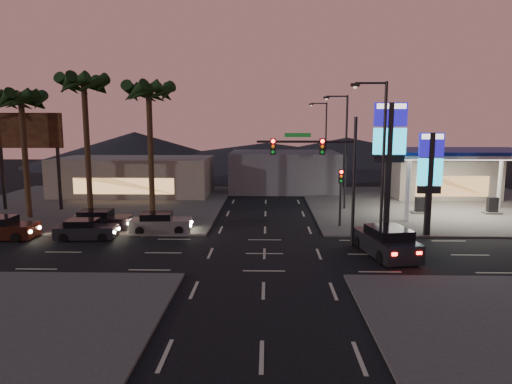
{
  "coord_description": "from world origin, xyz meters",
  "views": [
    {
      "loc": [
        0.17,
        -26.02,
        7.6
      ],
      "look_at": [
        -0.61,
        4.5,
        3.0
      ],
      "focal_mm": 32.0,
      "sensor_mm": 36.0,
      "label": 1
    }
  ],
  "objects_px": {
    "car_lane_a_mid": "(0,229)",
    "car_lane_b_mid": "(99,221)",
    "car_lane_a_front": "(86,230)",
    "suv_station": "(386,242)",
    "car_lane_b_front": "(160,223)",
    "traffic_signal_mast": "(326,163)",
    "gas_station": "(460,154)",
    "pylon_sign_short": "(430,168)",
    "pylon_sign_tall": "(390,141)"
  },
  "relations": [
    {
      "from": "car_lane_b_mid",
      "to": "traffic_signal_mast",
      "type": "bearing_deg",
      "value": -13.52
    },
    {
      "from": "car_lane_a_mid",
      "to": "car_lane_b_mid",
      "type": "bearing_deg",
      "value": 25.45
    },
    {
      "from": "car_lane_b_mid",
      "to": "suv_station",
      "type": "relative_size",
      "value": 0.83
    },
    {
      "from": "traffic_signal_mast",
      "to": "car_lane_a_front",
      "type": "bearing_deg",
      "value": 175.59
    },
    {
      "from": "car_lane_b_mid",
      "to": "suv_station",
      "type": "distance_m",
      "value": 19.88
    },
    {
      "from": "car_lane_b_mid",
      "to": "car_lane_a_mid",
      "type": "bearing_deg",
      "value": -154.55
    },
    {
      "from": "pylon_sign_tall",
      "to": "car_lane_a_mid",
      "type": "distance_m",
      "value": 26.79
    },
    {
      "from": "pylon_sign_short",
      "to": "car_lane_b_mid",
      "type": "height_order",
      "value": "pylon_sign_short"
    },
    {
      "from": "gas_station",
      "to": "pylon_sign_short",
      "type": "distance_m",
      "value": 9.02
    },
    {
      "from": "car_lane_a_mid",
      "to": "car_lane_b_front",
      "type": "bearing_deg",
      "value": 11.69
    },
    {
      "from": "car_lane_b_front",
      "to": "traffic_signal_mast",
      "type": "bearing_deg",
      "value": -15.96
    },
    {
      "from": "pylon_sign_tall",
      "to": "car_lane_b_mid",
      "type": "bearing_deg",
      "value": 179.27
    },
    {
      "from": "pylon_sign_short",
      "to": "car_lane_b_mid",
      "type": "xyz_separation_m",
      "value": [
        -22.92,
        1.26,
        -3.98
      ]
    },
    {
      "from": "pylon_sign_tall",
      "to": "pylon_sign_short",
      "type": "xyz_separation_m",
      "value": [
        2.5,
        -1.0,
        -1.74
      ]
    },
    {
      "from": "gas_station",
      "to": "car_lane_a_mid",
      "type": "distance_m",
      "value": 35.0
    },
    {
      "from": "gas_station",
      "to": "car_lane_a_front",
      "type": "xyz_separation_m",
      "value": [
        -27.89,
        -8.81,
        -4.47
      ]
    },
    {
      "from": "pylon_sign_tall",
      "to": "car_lane_b_front",
      "type": "relative_size",
      "value": 2.04
    },
    {
      "from": "gas_station",
      "to": "car_lane_a_mid",
      "type": "xyz_separation_m",
      "value": [
        -33.56,
        -8.93,
        -4.39
      ]
    },
    {
      "from": "pylon_sign_tall",
      "to": "car_lane_b_front",
      "type": "height_order",
      "value": "pylon_sign_tall"
    },
    {
      "from": "suv_station",
      "to": "pylon_sign_short",
      "type": "bearing_deg",
      "value": 49.72
    },
    {
      "from": "pylon_sign_short",
      "to": "car_lane_b_front",
      "type": "height_order",
      "value": "pylon_sign_short"
    },
    {
      "from": "gas_station",
      "to": "pylon_sign_short",
      "type": "relative_size",
      "value": 1.74
    },
    {
      "from": "pylon_sign_short",
      "to": "car_lane_a_front",
      "type": "bearing_deg",
      "value": -176.74
    },
    {
      "from": "car_lane_a_front",
      "to": "car_lane_a_mid",
      "type": "bearing_deg",
      "value": -178.77
    },
    {
      "from": "gas_station",
      "to": "pylon_sign_short",
      "type": "bearing_deg",
      "value": -123.69
    },
    {
      "from": "car_lane_a_mid",
      "to": "suv_station",
      "type": "xyz_separation_m",
      "value": [
        24.63,
        -3.22,
        0.1
      ]
    },
    {
      "from": "car_lane_a_mid",
      "to": "car_lane_b_front",
      "type": "relative_size",
      "value": 1.05
    },
    {
      "from": "pylon_sign_tall",
      "to": "car_lane_b_front",
      "type": "xyz_separation_m",
      "value": [
        -15.89,
        -0.32,
        -5.74
      ]
    },
    {
      "from": "traffic_signal_mast",
      "to": "pylon_sign_short",
      "type": "bearing_deg",
      "value": 19.13
    },
    {
      "from": "car_lane_a_front",
      "to": "pylon_sign_tall",
      "type": "bearing_deg",
      "value": 6.45
    },
    {
      "from": "car_lane_b_front",
      "to": "suv_station",
      "type": "bearing_deg",
      "value": -20.2
    },
    {
      "from": "car_lane_a_front",
      "to": "car_lane_b_front",
      "type": "xyz_separation_m",
      "value": [
        4.5,
        1.98,
        0.04
      ]
    },
    {
      "from": "car_lane_a_front",
      "to": "car_lane_b_mid",
      "type": "height_order",
      "value": "car_lane_b_mid"
    },
    {
      "from": "car_lane_a_front",
      "to": "car_lane_b_front",
      "type": "relative_size",
      "value": 0.93
    },
    {
      "from": "car_lane_a_front",
      "to": "suv_station",
      "type": "xyz_separation_m",
      "value": [
        18.96,
        -3.34,
        0.19
      ]
    },
    {
      "from": "pylon_sign_short",
      "to": "car_lane_b_front",
      "type": "xyz_separation_m",
      "value": [
        -18.39,
        0.68,
        -4.01
      ]
    },
    {
      "from": "traffic_signal_mast",
      "to": "car_lane_a_mid",
      "type": "relative_size",
      "value": 1.73
    },
    {
      "from": "pylon_sign_short",
      "to": "traffic_signal_mast",
      "type": "distance_m",
      "value": 7.69
    },
    {
      "from": "pylon_sign_short",
      "to": "car_lane_b_front",
      "type": "distance_m",
      "value": 18.84
    },
    {
      "from": "pylon_sign_tall",
      "to": "suv_station",
      "type": "xyz_separation_m",
      "value": [
        -1.43,
        -5.64,
        -5.6
      ]
    },
    {
      "from": "pylon_sign_short",
      "to": "suv_station",
      "type": "distance_m",
      "value": 7.21
    },
    {
      "from": "pylon_sign_tall",
      "to": "pylon_sign_short",
      "type": "relative_size",
      "value": 1.29
    },
    {
      "from": "pylon_sign_tall",
      "to": "suv_station",
      "type": "distance_m",
      "value": 8.08
    },
    {
      "from": "suv_station",
      "to": "car_lane_a_front",
      "type": "bearing_deg",
      "value": 170.01
    },
    {
      "from": "suv_station",
      "to": "car_lane_b_front",
      "type": "bearing_deg",
      "value": 159.8
    },
    {
      "from": "pylon_sign_short",
      "to": "car_lane_a_mid",
      "type": "relative_size",
      "value": 1.51
    },
    {
      "from": "traffic_signal_mast",
      "to": "suv_station",
      "type": "distance_m",
      "value": 5.93
    },
    {
      "from": "car_lane_b_front",
      "to": "suv_station",
      "type": "relative_size",
      "value": 0.81
    },
    {
      "from": "car_lane_b_front",
      "to": "car_lane_b_mid",
      "type": "bearing_deg",
      "value": 172.69
    },
    {
      "from": "gas_station",
      "to": "traffic_signal_mast",
      "type": "relative_size",
      "value": 1.53
    }
  ]
}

